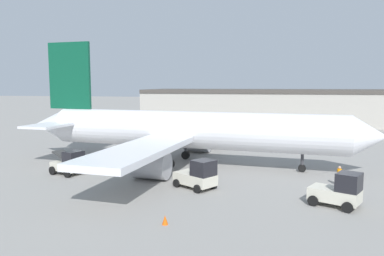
{
  "coord_description": "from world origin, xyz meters",
  "views": [
    {
      "loc": [
        7.66,
        -36.46,
        8.08
      ],
      "look_at": [
        0.0,
        0.0,
        3.74
      ],
      "focal_mm": 35.0,
      "sensor_mm": 36.0,
      "label": 1
    }
  ],
  "objects_px": {
    "ground_crew_worker": "(339,175)",
    "pushback_tug": "(198,175)",
    "belt_loader_truck": "(69,163)",
    "baggage_tug": "(339,191)",
    "safety_cone_near": "(165,220)",
    "airplane": "(182,130)"
  },
  "relations": [
    {
      "from": "airplane",
      "to": "ground_crew_worker",
      "type": "bearing_deg",
      "value": -15.87
    },
    {
      "from": "baggage_tug",
      "to": "pushback_tug",
      "type": "relative_size",
      "value": 0.97
    },
    {
      "from": "baggage_tug",
      "to": "ground_crew_worker",
      "type": "bearing_deg",
      "value": 106.69
    },
    {
      "from": "ground_crew_worker",
      "to": "belt_loader_truck",
      "type": "height_order",
      "value": "belt_loader_truck"
    },
    {
      "from": "belt_loader_truck",
      "to": "airplane",
      "type": "bearing_deg",
      "value": 56.1
    },
    {
      "from": "belt_loader_truck",
      "to": "safety_cone_near",
      "type": "relative_size",
      "value": 5.93
    },
    {
      "from": "baggage_tug",
      "to": "belt_loader_truck",
      "type": "xyz_separation_m",
      "value": [
        -22.21,
        4.51,
        -0.03
      ]
    },
    {
      "from": "airplane",
      "to": "belt_loader_truck",
      "type": "height_order",
      "value": "airplane"
    },
    {
      "from": "ground_crew_worker",
      "to": "pushback_tug",
      "type": "height_order",
      "value": "pushback_tug"
    },
    {
      "from": "safety_cone_near",
      "to": "belt_loader_truck",
      "type": "bearing_deg",
      "value": 139.81
    },
    {
      "from": "airplane",
      "to": "safety_cone_near",
      "type": "xyz_separation_m",
      "value": [
        2.88,
        -16.44,
        -3.2
      ]
    },
    {
      "from": "baggage_tug",
      "to": "pushback_tug",
      "type": "xyz_separation_m",
      "value": [
        -9.99,
        2.35,
        -0.01
      ]
    },
    {
      "from": "airplane",
      "to": "baggage_tug",
      "type": "distance_m",
      "value": 17.41
    },
    {
      "from": "ground_crew_worker",
      "to": "pushback_tug",
      "type": "xyz_separation_m",
      "value": [
        -10.91,
        -3.04,
        0.19
      ]
    },
    {
      "from": "airplane",
      "to": "ground_crew_worker",
      "type": "height_order",
      "value": "airplane"
    },
    {
      "from": "safety_cone_near",
      "to": "baggage_tug",
      "type": "bearing_deg",
      "value": 27.61
    },
    {
      "from": "ground_crew_worker",
      "to": "belt_loader_truck",
      "type": "xyz_separation_m",
      "value": [
        -23.12,
        -0.87,
        0.17
      ]
    },
    {
      "from": "baggage_tug",
      "to": "airplane",
      "type": "bearing_deg",
      "value": 166.77
    },
    {
      "from": "ground_crew_worker",
      "to": "safety_cone_near",
      "type": "relative_size",
      "value": 2.96
    },
    {
      "from": "ground_crew_worker",
      "to": "belt_loader_truck",
      "type": "distance_m",
      "value": 23.14
    },
    {
      "from": "ground_crew_worker",
      "to": "belt_loader_truck",
      "type": "bearing_deg",
      "value": -43.53
    },
    {
      "from": "belt_loader_truck",
      "to": "pushback_tug",
      "type": "relative_size",
      "value": 0.88
    }
  ]
}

